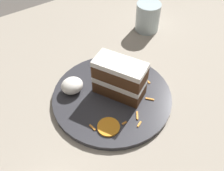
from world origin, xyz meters
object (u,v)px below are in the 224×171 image
(orange_garnish, at_px, (109,127))
(drinking_glass, at_px, (148,19))
(plate, at_px, (112,97))
(cake_slice, at_px, (120,78))
(cream_dollop, at_px, (72,86))

(orange_garnish, bearing_deg, drinking_glass, 38.91)
(plate, bearing_deg, drinking_glass, 35.19)
(cake_slice, distance_m, drinking_glass, 0.31)
(plate, relative_size, drinking_glass, 3.25)
(orange_garnish, bearing_deg, plate, 51.36)
(cream_dollop, bearing_deg, plate, -42.75)
(orange_garnish, relative_size, drinking_glass, 0.56)
(orange_garnish, height_order, drinking_glass, drinking_glass)
(cream_dollop, bearing_deg, orange_garnish, -84.69)
(cream_dollop, relative_size, orange_garnish, 1.08)
(drinking_glass, bearing_deg, orange_garnish, -141.09)
(orange_garnish, xyz_separation_m, drinking_glass, (0.33, 0.27, 0.03))
(orange_garnish, bearing_deg, cream_dollop, 95.31)
(orange_garnish, distance_m, drinking_glass, 0.42)
(plate, distance_m, orange_garnish, 0.10)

